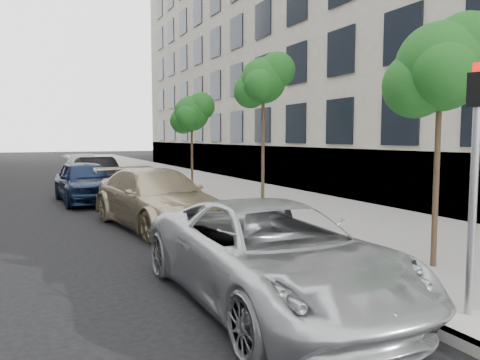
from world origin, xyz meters
TOP-DOWN VIEW (x-y plane):
  - ground at (0.00, 0.00)m, footprint 160.00×160.00m
  - sidewalk at (4.30, 24.00)m, footprint 6.40×72.00m
  - curb at (1.18, 24.00)m, footprint 0.15×72.00m
  - tree_near at (3.23, 1.50)m, footprint 1.83×1.63m
  - tree_mid at (3.23, 8.00)m, footprint 1.69×1.49m
  - tree_far at (3.23, 14.50)m, footprint 1.79×1.59m
  - signal_pole at (1.82, -0.35)m, footprint 0.28×0.23m
  - minivan at (-0.10, 1.42)m, footprint 2.45×5.28m
  - suv at (-0.10, 7.78)m, footprint 2.97×5.63m
  - sedan_blue at (-1.27, 13.66)m, footprint 2.08×4.66m
  - sedan_black at (-0.10, 18.78)m, footprint 2.02×4.59m
  - sedan_rear at (-0.10, 24.51)m, footprint 2.01×4.89m

SIDE VIEW (x-z plane):
  - ground at x=0.00m, z-range 0.00..0.00m
  - sidewalk at x=4.30m, z-range 0.00..0.14m
  - curb at x=1.18m, z-range 0.00..0.14m
  - sedan_rear at x=-0.10m, z-range 0.00..1.42m
  - minivan at x=-0.10m, z-range 0.00..1.46m
  - sedan_black at x=-0.10m, z-range 0.00..1.47m
  - suv at x=-0.10m, z-range 0.00..1.55m
  - sedan_blue at x=-1.27m, z-range 0.00..1.56m
  - signal_pole at x=1.82m, z-range 0.54..3.71m
  - tree_far at x=3.23m, z-range 1.34..5.50m
  - tree_near at x=3.23m, z-range 1.42..5.79m
  - tree_mid at x=3.23m, z-range 1.69..6.46m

